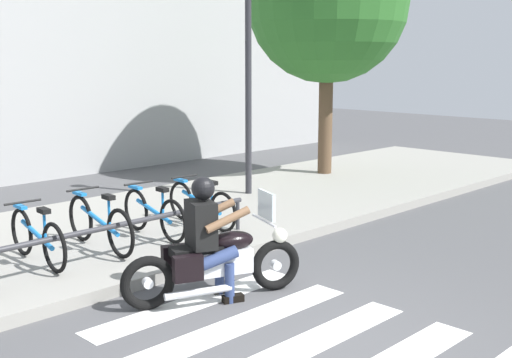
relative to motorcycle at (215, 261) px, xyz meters
name	(u,v)px	position (x,y,z in m)	size (l,w,h in m)	color
ground_plane	(297,349)	(-0.32, -1.51, -0.45)	(48.00, 48.00, 0.00)	#4C4C4F
sidewalk	(57,245)	(-0.32, 3.04, -0.38)	(24.00, 4.40, 0.15)	gray
crosswalk_stripe_2	(304,346)	(-0.21, -1.51, -0.45)	(2.80, 0.40, 0.01)	white
crosswalk_stripe_3	(246,322)	(-0.21, -0.71, -0.45)	(2.80, 0.40, 0.01)	white
crosswalk_stripe_4	(196,302)	(-0.21, 0.09, -0.45)	(2.80, 0.40, 0.01)	white
motorcycle	(215,261)	(0.00, 0.00, 0.00)	(2.04, 0.97, 1.20)	black
rider	(208,230)	(-0.07, 0.03, 0.36)	(0.75, 0.68, 1.42)	black
bicycle_2	(37,237)	(-1.02, 2.19, 0.04)	(0.48, 1.59, 0.75)	black
bicycle_3	(99,223)	(-0.13, 2.19, 0.06)	(0.48, 1.74, 0.79)	black
bicycle_4	(154,213)	(0.76, 2.19, 0.05)	(0.48, 1.59, 0.76)	black
bicycle_5	(201,204)	(1.65, 2.20, 0.04)	(0.48, 1.67, 0.74)	black
bike_rack	(92,233)	(-0.58, 1.64, 0.12)	(5.05, 0.07, 0.49)	#333338
street_lamp	(248,60)	(3.89, 3.44, 2.20)	(0.28, 0.28, 4.39)	#2D2D33
tree_near_rack	(328,3)	(6.67, 3.84, 3.42)	(3.48, 3.48, 5.62)	brown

